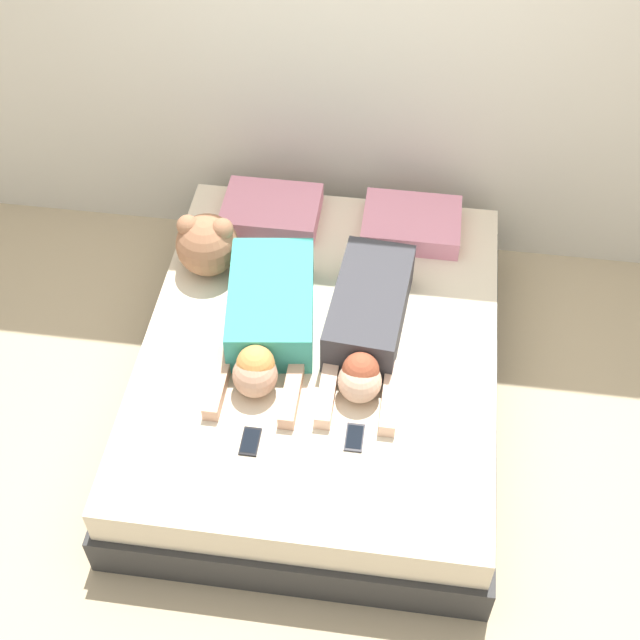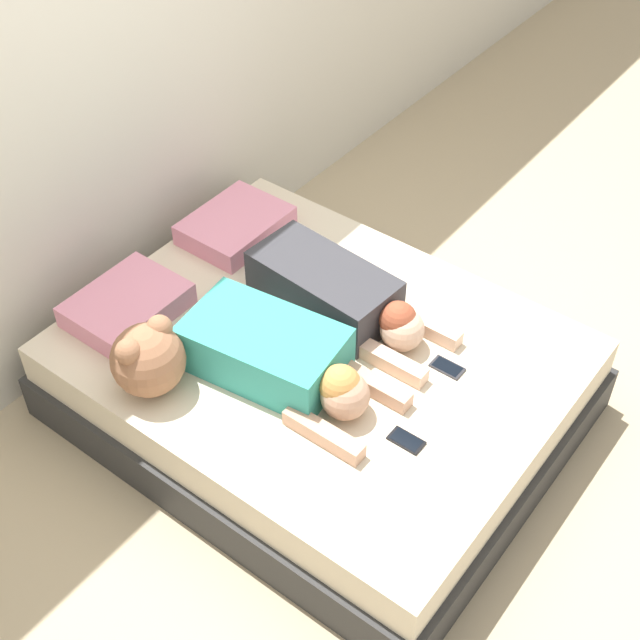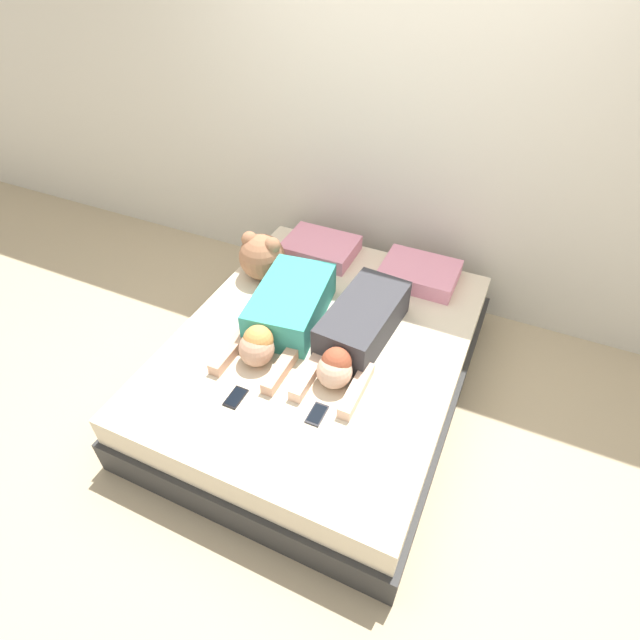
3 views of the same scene
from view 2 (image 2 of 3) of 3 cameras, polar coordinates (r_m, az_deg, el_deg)
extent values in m
plane|color=tan|center=(4.16, 0.00, -5.72)|extent=(12.00, 12.00, 0.00)
cube|color=beige|center=(4.03, -14.20, 14.85)|extent=(12.00, 0.06, 2.60)
cube|color=#2D2D2D|center=(4.07, 0.00, -4.66)|extent=(1.68, 2.10, 0.23)
cube|color=beige|center=(3.92, 0.00, -2.61)|extent=(1.62, 2.04, 0.19)
cube|color=pink|center=(4.05, -12.25, 0.94)|extent=(0.50, 0.38, 0.11)
cube|color=pink|center=(4.42, -5.42, 6.04)|extent=(0.50, 0.38, 0.11)
cube|color=teal|center=(3.69, -3.59, -1.83)|extent=(0.47, 0.70, 0.22)
sphere|color=tan|center=(3.52, 1.62, -4.87)|extent=(0.20, 0.20, 0.20)
sphere|color=#D18C47|center=(3.49, 1.30, -4.19)|extent=(0.17, 0.17, 0.17)
cube|color=tan|center=(3.47, 0.23, -7.31)|extent=(0.07, 0.36, 0.07)
cube|color=tan|center=(3.65, 3.35, -4.14)|extent=(0.07, 0.36, 0.07)
cube|color=#333338|center=(3.96, 0.23, 2.14)|extent=(0.37, 0.69, 0.23)
sphere|color=beige|center=(3.80, 5.28, -0.61)|extent=(0.19, 0.19, 0.19)
sphere|color=#99472D|center=(3.77, 5.02, 0.02)|extent=(0.16, 0.16, 0.16)
cube|color=beige|center=(3.75, 4.36, -2.59)|extent=(0.07, 0.37, 0.07)
cube|color=beige|center=(3.92, 6.62, -0.28)|extent=(0.07, 0.37, 0.07)
cube|color=black|center=(3.51, 5.54, -7.68)|extent=(0.08, 0.14, 0.01)
cube|color=black|center=(3.50, 5.55, -7.63)|extent=(0.07, 0.12, 0.00)
cube|color=#2D2D33|center=(3.79, 8.14, -3.03)|extent=(0.08, 0.14, 0.01)
cube|color=black|center=(3.78, 8.15, -2.97)|extent=(0.07, 0.12, 0.00)
sphere|color=#996647|center=(3.64, -10.95, -2.53)|extent=(0.31, 0.31, 0.31)
sphere|color=#996647|center=(3.52, -12.16, -2.00)|extent=(0.11, 0.11, 0.11)
sphere|color=#996647|center=(3.60, -10.24, -0.50)|extent=(0.11, 0.11, 0.11)
camera|label=1|loc=(2.73, 72.36, 27.85)|focal=50.00mm
camera|label=3|loc=(3.12, 44.47, 19.73)|focal=28.00mm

